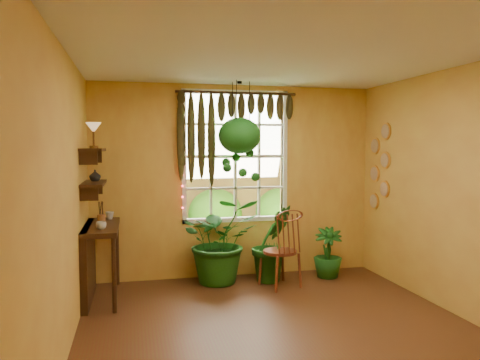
% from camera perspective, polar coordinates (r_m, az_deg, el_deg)
% --- Properties ---
extents(floor, '(4.50, 4.50, 0.00)m').
position_cam_1_polar(floor, '(4.79, 5.63, -18.45)').
color(floor, '#4E2616').
rests_on(floor, ground).
extents(ceiling, '(4.50, 4.50, 0.00)m').
position_cam_1_polar(ceiling, '(4.52, 5.88, 15.11)').
color(ceiling, white).
rests_on(ceiling, wall_back).
extents(wall_back, '(4.00, 0.00, 4.00)m').
position_cam_1_polar(wall_back, '(6.62, -0.53, -0.15)').
color(wall_back, '#E9BE4F').
rests_on(wall_back, floor).
extents(wall_left, '(0.00, 4.50, 4.50)m').
position_cam_1_polar(wall_left, '(4.26, -20.68, -2.71)').
color(wall_left, '#E9BE4F').
rests_on(wall_left, floor).
extents(wall_right, '(0.00, 4.50, 4.50)m').
position_cam_1_polar(wall_right, '(5.44, 26.14, -1.46)').
color(wall_right, '#E9BE4F').
rests_on(wall_right, floor).
extents(window, '(1.52, 0.10, 1.86)m').
position_cam_1_polar(window, '(6.63, -0.59, 2.89)').
color(window, white).
rests_on(window, wall_back).
extents(valance_vine, '(1.70, 0.12, 1.10)m').
position_cam_1_polar(valance_vine, '(6.51, -1.09, 7.95)').
color(valance_vine, '#3A210F').
rests_on(valance_vine, window).
extents(string_lights, '(0.03, 0.03, 1.54)m').
position_cam_1_polar(string_lights, '(6.42, -7.06, 3.27)').
color(string_lights, '#FF2633').
rests_on(string_lights, window).
extents(wall_plates, '(0.04, 0.32, 1.10)m').
position_cam_1_polar(wall_plates, '(6.89, 16.63, 1.52)').
color(wall_plates, beige).
rests_on(wall_plates, wall_right).
extents(counter_ledge, '(0.40, 1.20, 0.90)m').
position_cam_1_polar(counter_ledge, '(5.95, -17.55, -8.58)').
color(counter_ledge, '#3A210F').
rests_on(counter_ledge, floor).
extents(shelf_lower, '(0.25, 0.90, 0.04)m').
position_cam_1_polar(shelf_lower, '(5.83, -17.39, -0.40)').
color(shelf_lower, '#3A210F').
rests_on(shelf_lower, wall_left).
extents(shelf_upper, '(0.25, 0.90, 0.04)m').
position_cam_1_polar(shelf_upper, '(5.81, -17.47, 3.53)').
color(shelf_upper, '#3A210F').
rests_on(shelf_upper, wall_left).
extents(backyard, '(14.00, 10.00, 12.00)m').
position_cam_1_polar(backyard, '(11.21, -4.46, 1.20)').
color(backyard, '#2B631C').
rests_on(backyard, ground).
extents(windsor_chair, '(0.56, 0.57, 1.18)m').
position_cam_1_polar(windsor_chair, '(6.23, 5.07, -9.82)').
color(windsor_chair, maroon).
rests_on(windsor_chair, floor).
extents(potted_plant_left, '(1.09, 0.96, 1.16)m').
position_cam_1_polar(potted_plant_left, '(6.35, -2.41, -7.32)').
color(potted_plant_left, '#134715').
rests_on(potted_plant_left, floor).
extents(potted_plant_mid, '(0.66, 0.58, 1.05)m').
position_cam_1_polar(potted_plant_mid, '(6.44, 3.95, -7.71)').
color(potted_plant_mid, '#134715').
rests_on(potted_plant_mid, floor).
extents(potted_plant_right, '(0.48, 0.48, 0.70)m').
position_cam_1_polar(potted_plant_right, '(6.76, 10.66, -8.70)').
color(potted_plant_right, '#134715').
rests_on(potted_plant_right, floor).
extents(hanging_basket, '(0.56, 0.56, 1.34)m').
position_cam_1_polar(hanging_basket, '(6.22, -0.06, 4.81)').
color(hanging_basket, black).
rests_on(hanging_basket, ceiling).
extents(cup_a, '(0.12, 0.12, 0.09)m').
position_cam_1_polar(cup_a, '(5.53, -16.57, -5.35)').
color(cup_a, silver).
rests_on(cup_a, counter_ledge).
extents(cup_b, '(0.13, 0.13, 0.10)m').
position_cam_1_polar(cup_b, '(6.28, -15.60, -4.19)').
color(cup_b, beige).
rests_on(cup_b, counter_ledge).
extents(brush_jar, '(0.10, 0.10, 0.35)m').
position_cam_1_polar(brush_jar, '(5.90, -16.55, -3.87)').
color(brush_jar, '#96552B').
rests_on(brush_jar, counter_ledge).
extents(shelf_vase, '(0.15, 0.15, 0.14)m').
position_cam_1_polar(shelf_vase, '(5.95, -17.26, 0.53)').
color(shelf_vase, '#B2AD99').
rests_on(shelf_vase, shelf_lower).
extents(tiffany_lamp, '(0.18, 0.18, 0.30)m').
position_cam_1_polar(tiffany_lamp, '(5.73, -17.43, 5.92)').
color(tiffany_lamp, brown).
rests_on(tiffany_lamp, shelf_upper).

